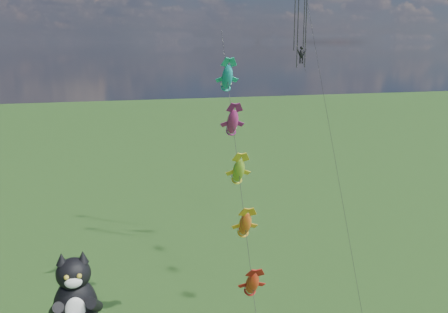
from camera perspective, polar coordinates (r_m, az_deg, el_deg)
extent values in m
ellipsoid|color=black|center=(23.83, -16.55, -16.23)|extent=(1.95, 1.60, 2.81)
ellipsoid|color=black|center=(23.00, -16.83, -12.70)|extent=(1.51, 1.37, 1.42)
cone|color=black|center=(22.72, -18.08, -11.05)|extent=(0.50, 0.50, 0.53)
cone|color=black|center=(22.68, -15.83, -10.94)|extent=(0.50, 0.50, 0.53)
ellipsoid|color=white|center=(22.54, -16.84, -13.62)|extent=(0.74, 0.38, 0.51)
ellipsoid|color=white|center=(23.12, -16.63, -16.44)|extent=(0.88, 0.34, 1.16)
sphere|color=gold|center=(22.37, -17.58, -13.05)|extent=(0.21, 0.21, 0.21)
sphere|color=gold|center=(22.35, -16.20, -12.99)|extent=(0.21, 0.21, 0.21)
cylinder|color=black|center=(31.31, 1.98, -4.18)|extent=(1.69, 15.75, 20.06)
ellipsoid|color=#E55919|center=(29.81, 3.24, -14.27)|extent=(0.94, 2.02, 2.19)
ellipsoid|color=red|center=(30.65, 2.42, -7.73)|extent=(0.94, 2.02, 2.19)
ellipsoid|color=green|center=(31.87, 1.67, -1.62)|extent=(0.94, 2.02, 2.19)
ellipsoid|color=#D83380|center=(33.44, 0.99, 3.99)|extent=(0.94, 2.02, 2.19)
ellipsoid|color=#198CBF|center=(35.29, 0.37, 9.04)|extent=(0.94, 2.02, 2.19)
cylinder|color=black|center=(38.93, 11.96, 3.28)|extent=(1.82, 17.00, 25.79)
cylinder|color=black|center=(43.20, 8.43, 14.47)|extent=(0.08, 0.08, 7.07)
cylinder|color=black|center=(43.47, 9.28, 14.43)|extent=(0.08, 0.08, 7.07)
cylinder|color=black|center=(46.42, 8.14, 16.92)|extent=(0.08, 0.08, 8.54)
cylinder|color=black|center=(46.76, 9.14, 16.86)|extent=(0.08, 0.08, 8.54)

